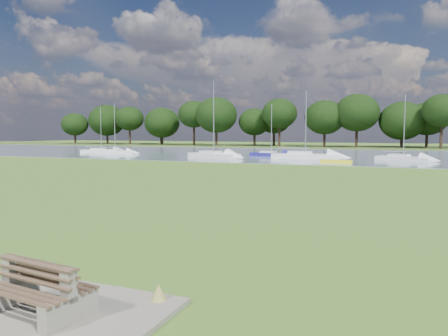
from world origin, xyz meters
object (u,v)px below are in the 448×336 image
at_px(sailboat_2, 305,154).
at_px(sailboat_4, 115,151).
at_px(sailboat_6, 403,157).
at_px(sailboat_7, 271,153).
at_px(sailboat_1, 213,154).
at_px(sailboat_0, 101,150).
at_px(kayak, 336,161).
at_px(bench_pair, 38,291).

distance_m(sailboat_2, sailboat_4, 27.12).
height_order(sailboat_6, sailboat_7, sailboat_6).
height_order(sailboat_1, sailboat_2, sailboat_1).
bearing_deg(sailboat_4, sailboat_0, 130.25).
xyz_separation_m(sailboat_1, sailboat_6, (21.34, 2.87, -0.08)).
xyz_separation_m(sailboat_2, sailboat_6, (10.62, 0.79, -0.09)).
bearing_deg(sailboat_1, sailboat_0, -175.35).
relative_size(kayak, sailboat_2, 0.40).
bearing_deg(kayak, sailboat_0, 169.68).
bearing_deg(bench_pair, sailboat_1, 116.97).
distance_m(bench_pair, sailboat_1, 45.73).
bearing_deg(sailboat_7, kayak, -36.16).
distance_m(kayak, sailboat_0, 37.25).
bearing_deg(kayak, bench_pair, -85.61).
relative_size(bench_pair, sailboat_0, 0.28).
relative_size(sailboat_1, sailboat_7, 1.40).
relative_size(sailboat_0, sailboat_1, 0.74).
bearing_deg(sailboat_7, sailboat_1, -126.64).
distance_m(bench_pair, sailboat_7, 49.72).
relative_size(sailboat_2, sailboat_6, 1.10).
distance_m(bench_pair, sailboat_6, 46.25).
bearing_deg(sailboat_6, bench_pair, -72.64).
height_order(bench_pair, sailboat_0, sailboat_0).
bearing_deg(sailboat_2, kayak, -57.80).
xyz_separation_m(bench_pair, sailboat_2, (-4.82, 45.10, 0.06)).
xyz_separation_m(sailboat_1, sailboat_7, (5.60, 5.70, -0.11)).
xyz_separation_m(sailboat_2, sailboat_4, (-27.11, 0.59, -0.11)).
xyz_separation_m(bench_pair, kayak, (-0.45, 39.55, -0.29)).
bearing_deg(sailboat_6, sailboat_7, -165.63).
height_order(kayak, sailboat_4, sailboat_4).
distance_m(bench_pair, kayak, 39.55).
distance_m(sailboat_2, sailboat_7, 6.27).
bearing_deg(sailboat_7, sailboat_0, -171.91).
bearing_deg(sailboat_7, bench_pair, -70.63).
relative_size(sailboat_4, sailboat_7, 1.07).
relative_size(sailboat_0, sailboat_7, 1.03).
distance_m(sailboat_1, sailboat_4, 16.60).
distance_m(kayak, sailboat_7, 13.20).
xyz_separation_m(kayak, sailboat_7, (-9.49, 9.17, 0.23)).
xyz_separation_m(bench_pair, sailboat_1, (-15.54, 43.01, 0.05)).
distance_m(bench_pair, sailboat_2, 45.35).
distance_m(kayak, sailboat_1, 15.49).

